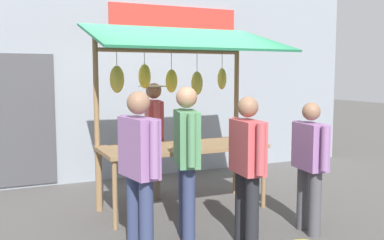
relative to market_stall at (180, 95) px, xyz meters
name	(u,v)px	position (x,y,z in m)	size (l,w,h in m)	color
ground_plane	(183,209)	(-0.02, 0.04, -1.56)	(40.00, 40.00, 0.00)	#514F4C
street_backdrop	(131,81)	(0.02, -2.15, 0.14)	(9.00, 0.30, 3.40)	#8C939E
market_stall	(180,95)	(0.00, 0.00, 0.00)	(2.50, 1.46, 2.50)	olive
vendor_with_sunhat	(154,129)	(0.12, -0.71, -0.55)	(0.44, 0.71, 1.70)	#726656
shopper_with_shopping_bag	(310,159)	(-0.99, 1.46, -0.70)	(0.27, 0.66, 1.51)	#4C4C51
shopper_in_striped_shirt	(139,162)	(1.01, 1.33, -0.59)	(0.30, 0.70, 1.67)	navy
shopper_with_ponytail	(247,161)	(-0.12, 1.51, -0.64)	(0.27, 0.69, 1.60)	#232328
shopper_in_grey_tee	(187,152)	(0.39, 1.08, -0.57)	(0.34, 0.70, 1.70)	navy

